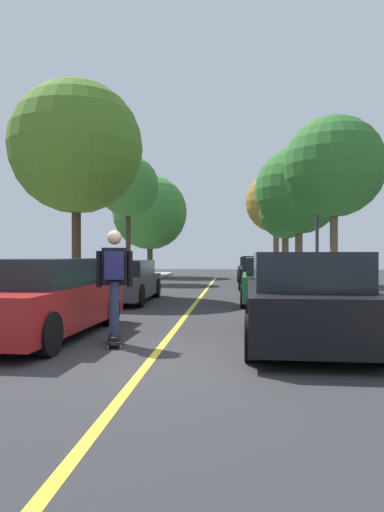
% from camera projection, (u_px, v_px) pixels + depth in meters
% --- Properties ---
extents(ground, '(80.00, 80.00, 0.00)m').
position_uv_depth(ground, '(153.00, 358.00, 6.66)').
color(ground, '#2D2D30').
extents(center_line, '(0.12, 39.20, 0.01)m').
position_uv_depth(center_line, '(183.00, 319.00, 10.64)').
color(center_line, gold).
rests_on(center_line, ground).
extents(parked_car_left_nearest, '(2.04, 4.50, 1.37)m').
position_uv_depth(parked_car_left_nearest, '(39.00, 298.00, 8.35)').
color(parked_car_left_nearest, maroon).
rests_on(parked_car_left_nearest, ground).
extents(parked_car_left_near, '(1.89, 4.47, 1.26)m').
position_uv_depth(parked_car_left_near, '(123.00, 281.00, 14.60)').
color(parked_car_left_near, '#38383D').
rests_on(parked_car_left_near, ground).
extents(parked_car_right_nearest, '(2.01, 4.36, 1.48)m').
position_uv_depth(parked_car_right_nearest, '(304.00, 299.00, 7.74)').
color(parked_car_right_nearest, black).
rests_on(parked_car_right_nearest, ground).
extents(parked_car_right_near, '(1.95, 4.07, 1.36)m').
position_uv_depth(parked_car_right_near, '(273.00, 281.00, 13.96)').
color(parked_car_right_near, '#1E5B33').
rests_on(parked_car_right_near, ground).
extents(parked_car_right_far, '(1.94, 4.39, 1.38)m').
position_uv_depth(parked_car_right_far, '(261.00, 272.00, 20.43)').
color(parked_car_right_far, black).
rests_on(parked_car_right_far, ground).
extents(parked_car_right_farthest, '(1.96, 4.46, 1.31)m').
position_uv_depth(parked_car_right_farthest, '(255.00, 269.00, 26.30)').
color(parked_car_right_farthest, '#196066').
rests_on(parked_car_right_farthest, ground).
extents(street_tree_left_nearest, '(4.56, 4.56, 7.28)m').
position_uv_depth(street_tree_left_nearest, '(76.00, 148.00, 16.35)').
color(street_tree_left_nearest, '#3D2D1E').
rests_on(street_tree_left_nearest, sidewalk_left).
extents(street_tree_left_near, '(3.15, 3.15, 6.40)m').
position_uv_depth(street_tree_left_near, '(128.00, 186.00, 24.36)').
color(street_tree_left_near, '#3D2D1E').
rests_on(street_tree_left_near, sidewalk_left).
extents(street_tree_left_far, '(4.79, 4.79, 6.42)m').
position_uv_depth(street_tree_left_far, '(150.00, 213.00, 30.68)').
color(street_tree_left_far, '#4C3823').
rests_on(street_tree_left_far, sidewalk_left).
extents(street_tree_right_nearest, '(3.19, 3.19, 5.68)m').
position_uv_depth(street_tree_right_nearest, '(334.00, 167.00, 14.99)').
color(street_tree_right_nearest, brown).
rests_on(street_tree_right_nearest, sidewalk_right).
extents(street_tree_right_near, '(4.25, 4.25, 6.56)m').
position_uv_depth(street_tree_right_near, '(299.00, 191.00, 23.10)').
color(street_tree_right_near, brown).
rests_on(street_tree_right_near, sidewalk_right).
extents(street_tree_right_far, '(3.19, 3.19, 5.47)m').
position_uv_depth(street_tree_right_far, '(285.00, 213.00, 29.21)').
color(street_tree_right_far, brown).
rests_on(street_tree_right_far, sidewalk_right).
extents(street_tree_right_farthest, '(4.57, 4.57, 7.53)m').
position_uv_depth(street_tree_right_farthest, '(276.00, 202.00, 35.57)').
color(street_tree_right_farthest, brown).
rests_on(street_tree_right_farthest, sidewalk_right).
extents(fire_hydrant, '(0.20, 0.20, 0.70)m').
position_uv_depth(fire_hydrant, '(348.00, 296.00, 11.08)').
color(fire_hydrant, '#B2140F').
rests_on(fire_hydrant, sidewalk_right).
extents(streetlamp, '(0.36, 0.24, 5.90)m').
position_uv_depth(streetlamp, '(317.00, 196.00, 16.58)').
color(streetlamp, '#38383D').
rests_on(streetlamp, sidewalk_right).
extents(skateboard, '(0.41, 0.87, 0.10)m').
position_uv_depth(skateboard, '(115.00, 339.00, 7.62)').
color(skateboard, black).
rests_on(skateboard, ground).
extents(skateboarder, '(0.59, 0.70, 1.73)m').
position_uv_depth(skateboarder, '(114.00, 277.00, 7.58)').
color(skateboarder, black).
rests_on(skateboarder, skateboard).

